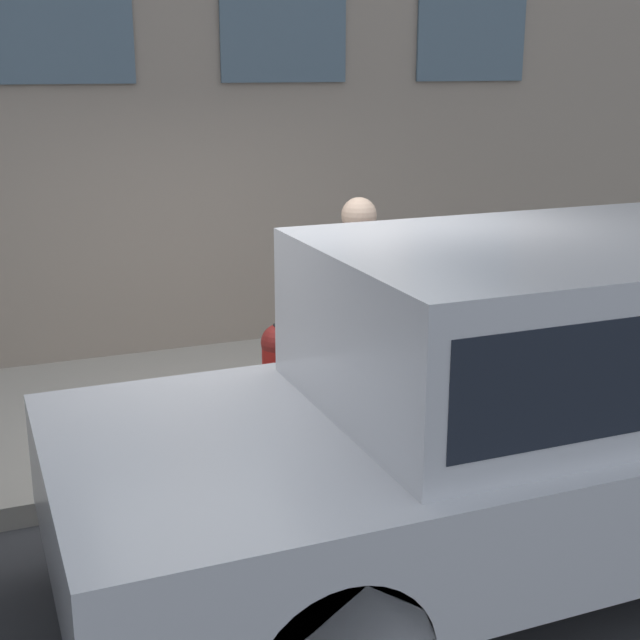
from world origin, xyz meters
TOP-DOWN VIEW (x-y plane):
  - ground_plane at (0.00, 0.00)m, footprint 80.00×80.00m
  - sidewalk at (1.36, 0.00)m, footprint 2.71×60.00m
  - fire_hydrant at (0.47, -0.11)m, footprint 0.34×0.45m
  - person at (0.71, -0.82)m, footprint 0.40×0.26m
  - parked_car_silver_near at (-1.46, -1.00)m, footprint 2.02×5.32m

SIDE VIEW (x-z plane):
  - ground_plane at x=0.00m, z-range 0.00..0.00m
  - sidewalk at x=1.36m, z-range 0.00..0.15m
  - fire_hydrant at x=0.47m, z-range 0.16..0.98m
  - parked_car_silver_near at x=-1.46m, z-range 0.10..1.94m
  - person at x=0.71m, z-range 0.32..1.95m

